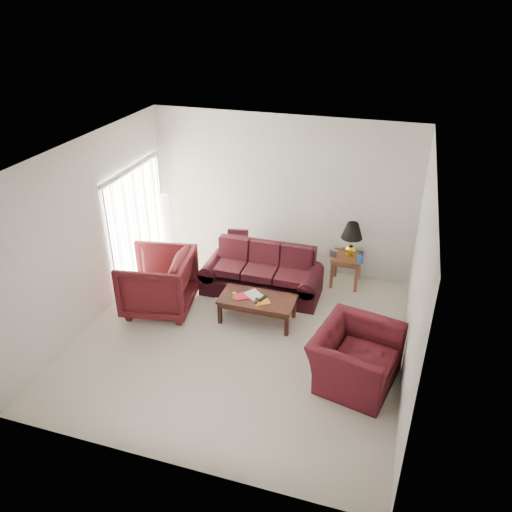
{
  "coord_description": "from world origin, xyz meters",
  "views": [
    {
      "loc": [
        2.11,
        -6.01,
        4.96
      ],
      "look_at": [
        0.0,
        0.85,
        1.05
      ],
      "focal_mm": 35.0,
      "sensor_mm": 36.0,
      "label": 1
    }
  ],
  "objects": [
    {
      "name": "yellow_glass",
      "position": [
        -0.25,
        0.44,
        0.49
      ],
      "size": [
        0.08,
        0.08,
        0.11
      ],
      "primitive_type": "cylinder",
      "rotation": [
        0.0,
        0.0,
        -0.21
      ],
      "color": "gold",
      "rests_on": "coffee_table"
    },
    {
      "name": "floor",
      "position": [
        0.0,
        0.0,
        0.0
      ],
      "size": [
        5.0,
        5.0,
        0.0
      ],
      "primitive_type": "plane",
      "color": "beige",
      "rests_on": "ground"
    },
    {
      "name": "floor_lamp",
      "position": [
        -2.23,
        2.03,
        0.72
      ],
      "size": [
        0.26,
        0.26,
        1.43
      ],
      "primitive_type": null,
      "rotation": [
        0.0,
        0.0,
        -0.13
      ],
      "color": "white",
      "rests_on": "ground"
    },
    {
      "name": "magazine_red",
      "position": [
        -0.14,
        0.51,
        0.44
      ],
      "size": [
        0.33,
        0.3,
        0.02
      ],
      "primitive_type": "cube",
      "rotation": [
        0.0,
        0.0,
        0.52
      ],
      "color": "red",
      "rests_on": "coffee_table"
    },
    {
      "name": "magazine_orange",
      "position": [
        0.22,
        0.46,
        0.44
      ],
      "size": [
        0.31,
        0.29,
        0.01
      ],
      "primitive_type": "cube",
      "rotation": [
        0.0,
        0.0,
        0.56
      ],
      "color": "orange",
      "rests_on": "coffee_table"
    },
    {
      "name": "table_lamp",
      "position": [
        1.39,
        2.18,
        0.92
      ],
      "size": [
        0.5,
        0.5,
        0.65
      ],
      "primitive_type": null,
      "rotation": [
        0.0,
        0.0,
        0.35
      ],
      "color": "#E7CA48",
      "rests_on": "end_table"
    },
    {
      "name": "armchair_left",
      "position": [
        -1.6,
        0.4,
        0.52
      ],
      "size": [
        1.32,
        1.29,
        1.05
      ],
      "primitive_type": "imported",
      "rotation": [
        0.0,
        0.0,
        -1.4
      ],
      "color": "#420F13",
      "rests_on": "ground"
    },
    {
      "name": "sofa",
      "position": [
        -0.06,
        1.39,
        0.43
      ],
      "size": [
        2.15,
        1.0,
        0.87
      ],
      "primitive_type": null,
      "rotation": [
        0.0,
        0.0,
        -0.04
      ],
      "color": "black",
      "rests_on": "ground"
    },
    {
      "name": "remote_a",
      "position": [
        0.13,
        0.43,
        0.46
      ],
      "size": [
        0.07,
        0.16,
        0.02
      ],
      "primitive_type": "cube",
      "rotation": [
        0.0,
        0.0,
        0.13
      ],
      "color": "black",
      "rests_on": "coffee_table"
    },
    {
      "name": "coffee_table",
      "position": [
        0.12,
        0.55,
        0.22
      ],
      "size": [
        1.37,
        0.96,
        0.43
      ],
      "primitive_type": null,
      "rotation": [
        0.0,
        0.0,
        -0.3
      ],
      "color": "black",
      "rests_on": "ground"
    },
    {
      "name": "armchair_right",
      "position": [
        1.84,
        -0.42,
        0.4
      ],
      "size": [
        1.31,
        1.43,
        0.79
      ],
      "primitive_type": "imported",
      "rotation": [
        0.0,
        0.0,
        1.35
      ],
      "color": "#430F17",
      "rests_on": "ground"
    },
    {
      "name": "magazine_white",
      "position": [
        0.04,
        0.61,
        0.44
      ],
      "size": [
        0.39,
        0.38,
        0.02
      ],
      "primitive_type": "cube",
      "rotation": [
        0.0,
        0.0,
        -0.65
      ],
      "color": "white",
      "rests_on": "coffee_table"
    },
    {
      "name": "end_table",
      "position": [
        1.35,
        2.15,
        0.3
      ],
      "size": [
        0.59,
        0.59,
        0.59
      ],
      "primitive_type": null,
      "rotation": [
        0.0,
        0.0,
        0.09
      ],
      "color": "#5C271F",
      "rests_on": "ground"
    },
    {
      "name": "blinds",
      "position": [
        -2.42,
        1.3,
        1.08
      ],
      "size": [
        0.1,
        2.0,
        2.16
      ],
      "primitive_type": "cube",
      "color": "silver",
      "rests_on": "ground"
    },
    {
      "name": "throw_pillow",
      "position": [
        -0.73,
        2.03,
        0.68
      ],
      "size": [
        0.42,
        0.27,
        0.41
      ],
      "primitive_type": "cube",
      "rotation": [
        -0.21,
        0.0,
        0.21
      ],
      "color": "black",
      "rests_on": "sofa"
    },
    {
      "name": "remote_b",
      "position": [
        0.21,
        0.53,
        0.46
      ],
      "size": [
        0.11,
        0.18,
        0.02
      ],
      "primitive_type": "cube",
      "rotation": [
        0.0,
        0.0,
        -0.34
      ],
      "color": "black",
      "rests_on": "coffee_table"
    },
    {
      "name": "blue_canister",
      "position": [
        1.61,
        1.96,
        0.67
      ],
      "size": [
        0.12,
        0.12,
        0.16
      ],
      "primitive_type": "cylinder",
      "rotation": [
        0.0,
        0.0,
        0.28
      ],
      "color": "#194DA4",
      "rests_on": "end_table"
    },
    {
      "name": "picture_frame",
      "position": [
        1.17,
        2.37,
        0.68
      ],
      "size": [
        0.2,
        0.22,
        0.06
      ],
      "primitive_type": "cube",
      "rotation": [
        1.36,
        0.0,
        0.46
      ],
      "color": "silver",
      "rests_on": "end_table"
    },
    {
      "name": "clock",
      "position": [
        1.12,
        2.03,
        0.67
      ],
      "size": [
        0.16,
        0.1,
        0.15
      ],
      "primitive_type": "cube",
      "rotation": [
        0.0,
        0.0,
        -0.4
      ],
      "color": "#B3B3B7",
      "rests_on": "end_table"
    }
  ]
}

